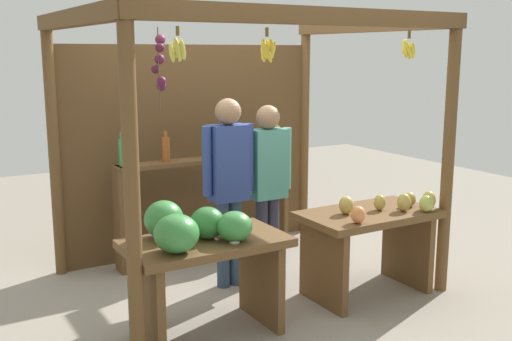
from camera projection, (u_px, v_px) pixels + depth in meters
name	position (u px, v px, depth m)	size (l,w,h in m)	color
ground_plane	(244.00, 281.00, 5.46)	(12.00, 12.00, 0.00)	gray
market_stall	(219.00, 123.00, 5.57)	(2.84, 2.18, 2.31)	brown
fruit_counter_left	(199.00, 250.00, 4.26)	(1.14, 0.75, 0.99)	brown
fruit_counter_right	(371.00, 232.00, 5.07)	(1.14, 0.66, 0.88)	brown
bottle_shelf_unit	(206.00, 180.00, 5.97)	(1.82, 0.22, 1.32)	brown
vendor_man	(229.00, 175.00, 5.17)	(0.48, 0.22, 1.64)	#2D4359
vendor_woman	(268.00, 176.00, 5.42)	(0.48, 0.21, 1.56)	#313143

